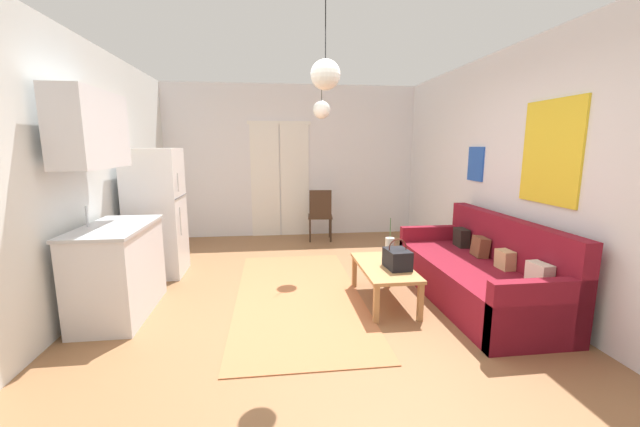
{
  "coord_description": "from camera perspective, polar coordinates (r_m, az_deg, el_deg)",
  "views": [
    {
      "loc": [
        -0.38,
        -3.42,
        1.65
      ],
      "look_at": [
        0.22,
        1.3,
        0.8
      ],
      "focal_mm": 21.25,
      "sensor_mm": 36.0,
      "label": 1
    }
  ],
  "objects": [
    {
      "name": "accent_chair",
      "position": [
        6.61,
        0.04,
        0.08
      ],
      "size": [
        0.46,
        0.44,
        0.91
      ],
      "rotation": [
        0.0,
        0.0,
        3.05
      ],
      "color": "#382619",
      "rests_on": "ground_plane"
    },
    {
      "name": "wall_left",
      "position": [
        3.94,
        -36.67,
        4.07
      ],
      "size": [
        0.12,
        7.37,
        2.74
      ],
      "color": "silver",
      "rests_on": "ground_plane"
    },
    {
      "name": "coffee_table",
      "position": [
        4.11,
        9.64,
        -8.38
      ],
      "size": [
        0.51,
        1.04,
        0.41
      ],
      "color": "#B27F4C",
      "rests_on": "ground_plane"
    },
    {
      "name": "bamboo_vase",
      "position": [
        4.24,
        10.44,
        -5.3
      ],
      "size": [
        0.1,
        0.1,
        0.48
      ],
      "color": "beige",
      "rests_on": "coffee_table"
    },
    {
      "name": "ground_plane",
      "position": [
        3.84,
        -0.83,
        -16.19
      ],
      "size": [
        5.12,
        7.77,
        0.1
      ],
      "primitive_type": "cube",
      "color": "#8E603D"
    },
    {
      "name": "refrigerator",
      "position": [
        5.26,
        -23.44,
        0.11
      ],
      "size": [
        0.65,
        0.63,
        1.62
      ],
      "color": "white",
      "rests_on": "ground_plane"
    },
    {
      "name": "couch",
      "position": [
        4.46,
        22.98,
        -8.56
      ],
      "size": [
        0.88,
        2.17,
        0.91
      ],
      "color": "maroon",
      "rests_on": "ground_plane"
    },
    {
      "name": "area_rug",
      "position": [
        4.35,
        -3.27,
        -12.12
      ],
      "size": [
        1.36,
        2.99,
        0.01
      ],
      "primitive_type": "cube",
      "color": "#B26B42",
      "rests_on": "ground_plane"
    },
    {
      "name": "wall_back",
      "position": [
        7.07,
        -4.23,
        7.71
      ],
      "size": [
        4.72,
        0.13,
        2.74
      ],
      "color": "silver",
      "rests_on": "ground_plane"
    },
    {
      "name": "wall_right",
      "position": [
        4.36,
        31.04,
        5.03
      ],
      "size": [
        0.12,
        7.37,
        2.74
      ],
      "color": "silver",
      "rests_on": "ground_plane"
    },
    {
      "name": "handbag",
      "position": [
        4.0,
        11.56,
        -6.67
      ],
      "size": [
        0.24,
        0.31,
        0.31
      ],
      "color": "black",
      "rests_on": "coffee_table"
    },
    {
      "name": "pendant_lamp_far",
      "position": [
        5.12,
        0.24,
        15.36
      ],
      "size": [
        0.23,
        0.23,
        0.74
      ],
      "color": "black"
    },
    {
      "name": "kitchen_counter",
      "position": [
        4.16,
        -28.96,
        -2.49
      ],
      "size": [
        0.59,
        1.14,
        2.15
      ],
      "color": "silver",
      "rests_on": "ground_plane"
    },
    {
      "name": "pendant_lamp_near",
      "position": [
        3.03,
        0.82,
        20.19
      ],
      "size": [
        0.23,
        0.23,
        0.68
      ],
      "color": "black"
    }
  ]
}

